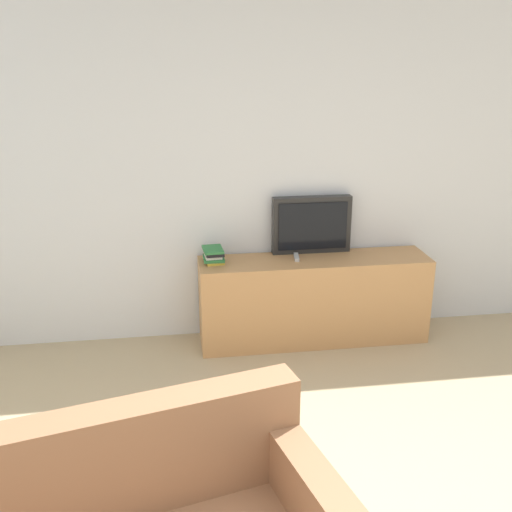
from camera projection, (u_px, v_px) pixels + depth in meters
wall_back at (280, 175)px, 4.64m from camera, size 9.00×0.06×2.60m
tv_stand at (314, 300)px, 4.74m from camera, size 1.80×0.42×0.68m
television at (312, 225)px, 4.71m from camera, size 0.62×0.09×0.45m
book_stack at (214, 255)px, 4.53m from camera, size 0.16×0.22×0.12m
remote_on_stand at (296, 257)px, 4.63m from camera, size 0.06×0.16×0.02m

